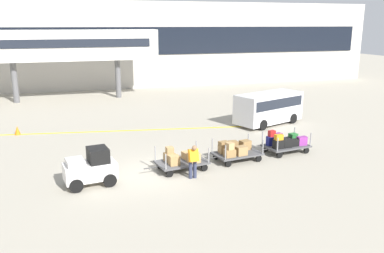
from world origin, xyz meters
The scene contains 12 objects.
ground_plane centered at (0.00, 0.00, 0.00)m, with size 120.00×120.00×0.00m, color #A8A08E.
apron_lead_line centered at (0.14, 7.77, 0.00)m, with size 17.77×0.20×0.01m, color yellow.
terminal_building centered at (0.00, 25.98, 4.41)m, with size 61.38×2.51×8.81m.
jet_bridge centered at (-5.36, 19.99, 4.72)m, with size 17.93×3.00×6.07m.
baggage_tug centered at (-2.91, -0.61, 0.75)m, with size 2.24×1.51×1.58m.
baggage_cart_lead centered at (1.20, 0.04, 0.50)m, with size 3.08×1.74×1.10m.
baggage_cart_middle centered at (4.07, 0.50, 0.54)m, with size 3.08×1.74×1.10m.
baggage_cart_tail centered at (7.07, 0.95, 0.55)m, with size 3.08×1.74×1.20m.
baggage_handler centered at (1.39, -1.18, 0.87)m, with size 0.42×0.45×1.56m.
shuttle_van centered at (9.12, 6.82, 1.23)m, with size 5.16×3.49×2.10m.
safety_cone_near centered at (-6.77, 8.80, 0.28)m, with size 0.36×0.36×0.55m, color orange.
safety_cone_far centered at (-2.29, 2.68, 0.28)m, with size 0.36×0.36×0.55m, color #EA590F.
Camera 1 is at (-3.45, -16.98, 6.59)m, focal length 37.72 mm.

